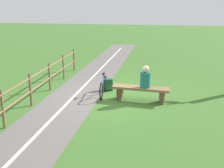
# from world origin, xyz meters

# --- Properties ---
(ground_plane) EXTENTS (80.00, 80.00, 0.00)m
(ground_plane) POSITION_xyz_m (0.00, 0.00, 0.00)
(ground_plane) COLOR #3D6B28
(paved_path) EXTENTS (3.41, 36.05, 0.02)m
(paved_path) POSITION_xyz_m (1.26, 4.00, 0.01)
(paved_path) COLOR #66605E
(paved_path) RESTS_ON ground_plane
(path_centre_line) EXTENTS (1.42, 31.98, 0.00)m
(path_centre_line) POSITION_xyz_m (1.26, 4.00, 0.02)
(path_centre_line) COLOR silver
(path_centre_line) RESTS_ON paved_path
(bench) EXTENTS (2.02, 0.59, 0.51)m
(bench) POSITION_xyz_m (-1.04, 0.28, 0.36)
(bench) COLOR brown
(bench) RESTS_ON ground_plane
(person_seated) EXTENTS (0.38, 0.38, 0.77)m
(person_seated) POSITION_xyz_m (-1.19, 0.29, 0.84)
(person_seated) COLOR #1E6B66
(person_seated) RESTS_ON bench
(bicycle) EXTENTS (0.22, 1.63, 0.83)m
(bicycle) POSITION_xyz_m (0.39, -0.01, 0.35)
(bicycle) COLOR black
(bicycle) RESTS_ON ground_plane
(backpack) EXTENTS (0.37, 0.31, 0.47)m
(backpack) POSITION_xyz_m (0.35, -0.69, 0.23)
(backpack) COLOR #1E4C2D
(backpack) RESTS_ON ground_plane
(fence_roadside) EXTENTS (0.77, 8.99, 1.11)m
(fence_roadside) POSITION_xyz_m (2.55, 0.66, 0.66)
(fence_roadside) COLOR brown
(fence_roadside) RESTS_ON ground_plane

